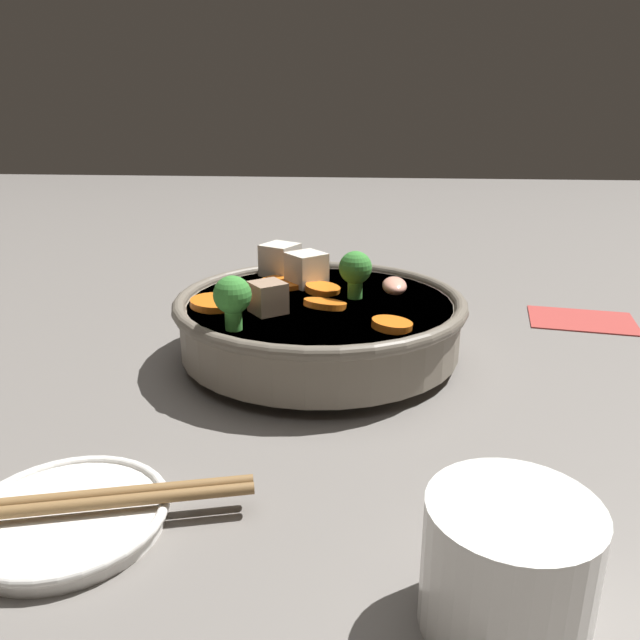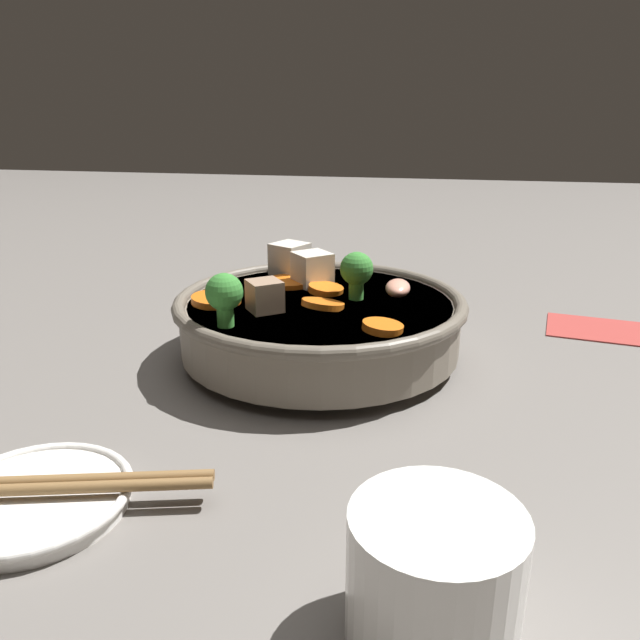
{
  "view_description": "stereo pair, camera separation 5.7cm",
  "coord_description": "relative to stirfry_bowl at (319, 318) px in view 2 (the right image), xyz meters",
  "views": [
    {
      "loc": [
        -0.05,
        0.54,
        0.22
      ],
      "look_at": [
        0.0,
        0.0,
        0.04
      ],
      "focal_mm": 35.0,
      "sensor_mm": 36.0,
      "label": 1
    },
    {
      "loc": [
        -0.1,
        0.53,
        0.22
      ],
      "look_at": [
        0.0,
        0.0,
        0.04
      ],
      "focal_mm": 35.0,
      "sensor_mm": 36.0,
      "label": 2
    }
  ],
  "objects": [
    {
      "name": "ground_plane",
      "position": [
        -0.0,
        0.0,
        -0.04
      ],
      "size": [
        3.0,
        3.0,
        0.0
      ],
      "primitive_type": "plane",
      "color": "slate"
    },
    {
      "name": "stirfry_bowl",
      "position": [
        0.0,
        0.0,
        0.0
      ],
      "size": [
        0.26,
        0.26,
        0.1
      ],
      "color": "slate",
      "rests_on": "ground_plane"
    },
    {
      "name": "side_saucer",
      "position": [
        0.12,
        0.26,
        -0.03
      ],
      "size": [
        0.11,
        0.11,
        0.01
      ],
      "color": "white",
      "rests_on": "ground_plane"
    },
    {
      "name": "tea_cup",
      "position": [
        -0.11,
        0.31,
        -0.01
      ],
      "size": [
        0.08,
        0.08,
        0.06
      ],
      "color": "white",
      "rests_on": "ground_plane"
    },
    {
      "name": "napkin",
      "position": [
        -0.28,
        -0.13,
        -0.04
      ],
      "size": [
        0.12,
        0.09,
        0.0
      ],
      "color": "#A33833",
      "rests_on": "ground_plane"
    },
    {
      "name": "chopsticks_pair",
      "position": [
        0.12,
        0.26,
        -0.02
      ],
      "size": [
        0.21,
        0.07,
        0.01
      ],
      "color": "olive",
      "rests_on": "side_saucer"
    }
  ]
}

